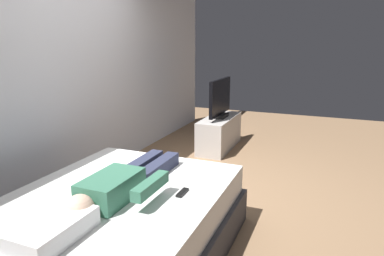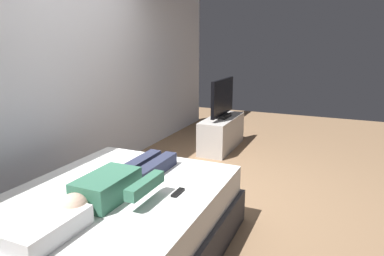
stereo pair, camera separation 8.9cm
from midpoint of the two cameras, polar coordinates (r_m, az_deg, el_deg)
The scene contains 8 objects.
ground_plane at distance 3.61m, azimuth -0.10°, elevation -12.51°, with size 10.00×10.00×0.00m, color #8C6B4C.
back_wall at distance 4.36m, azimuth -16.91°, elevation 10.66°, with size 6.40×0.10×2.80m, color silver.
bed at distance 2.75m, azimuth -13.34°, elevation -15.81°, with size 1.92×1.54×0.54m.
pillow at distance 2.18m, azimuth -24.00°, elevation -15.15°, with size 0.48×0.34×0.12m, color white.
person at distance 2.59m, azimuth -12.37°, elevation -8.95°, with size 1.26×0.46×0.18m.
remote at distance 2.55m, azimuth -2.64°, elevation -10.77°, with size 0.15×0.04×0.02m, color black.
tv_stand at distance 5.32m, azimuth 4.15°, elevation -0.82°, with size 1.10×0.40×0.50m, color #B7B2AD.
tv at distance 5.20m, azimuth 4.26°, elevation 4.88°, with size 0.88×0.20×0.59m.
Camera 1 is at (-3.00, -1.19, 1.62)m, focal length 31.79 mm.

